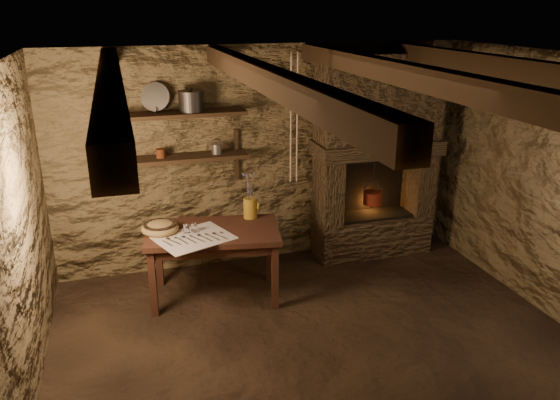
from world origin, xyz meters
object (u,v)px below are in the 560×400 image
object	(u,v)px
iron_stockpot	(191,102)
red_pot	(373,197)
stoneware_jug	(250,198)
wooden_bowl	(160,228)
work_table	(214,261)

from	to	relation	value
iron_stockpot	red_pot	bearing A→B (deg)	-3.46
stoneware_jug	iron_stockpot	size ratio (longest dim) A/B	1.97
stoneware_jug	wooden_bowl	distance (m)	0.94
work_table	iron_stockpot	bearing A→B (deg)	106.21
red_pot	work_table	bearing A→B (deg)	-166.09
stoneware_jug	red_pot	bearing A→B (deg)	18.65
wooden_bowl	red_pot	xyz separation A→B (m)	(2.41, 0.40, -0.06)
work_table	iron_stockpot	size ratio (longest dim) A/B	5.56
wooden_bowl	red_pot	distance (m)	2.45
iron_stockpot	wooden_bowl	bearing A→B (deg)	-129.63
stoneware_jug	red_pot	size ratio (longest dim) A/B	0.90
wooden_bowl	red_pot	bearing A→B (deg)	9.31
iron_stockpot	work_table	bearing A→B (deg)	-83.69
stoneware_jug	iron_stockpot	bearing A→B (deg)	150.55
work_table	iron_stockpot	xyz separation A→B (m)	(-0.07, 0.60, 1.47)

